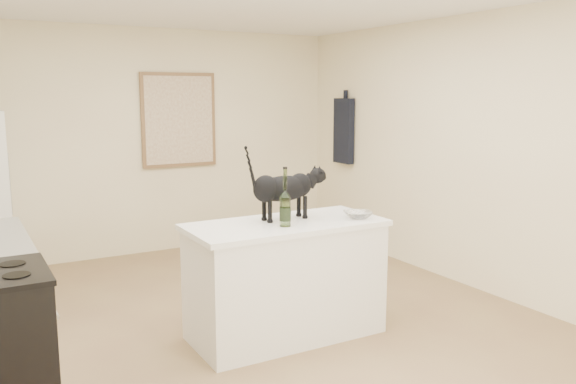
{
  "coord_description": "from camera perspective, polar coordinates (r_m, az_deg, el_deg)",
  "views": [
    {
      "loc": [
        -2.05,
        -4.03,
        1.86
      ],
      "look_at": [
        0.15,
        -0.15,
        1.12
      ],
      "focal_mm": 37.07,
      "sensor_mm": 36.0,
      "label": 1
    }
  ],
  "objects": [
    {
      "name": "fridge_paper",
      "position": [
        6.44,
        -25.44,
        2.54
      ],
      "size": [
        0.04,
        0.12,
        0.16
      ],
      "primitive_type": "cube",
      "rotation": [
        0.0,
        0.0,
        -0.31
      ],
      "color": "white",
      "rests_on": "fridge"
    },
    {
      "name": "artwork_canvas",
      "position": [
        7.14,
        -10.37,
        6.8
      ],
      "size": [
        0.82,
        0.0,
        1.02
      ],
      "primitive_type": "cube",
      "color": "beige",
      "rests_on": "wall_back"
    },
    {
      "name": "hanging_garment",
      "position": [
        7.43,
        5.36,
        5.85
      ],
      "size": [
        0.08,
        0.34,
        0.8
      ],
      "primitive_type": "cube",
      "color": "black",
      "rests_on": "wall_right"
    },
    {
      "name": "glass_bowl",
      "position": [
        4.66,
        6.71,
        -2.19
      ],
      "size": [
        0.28,
        0.28,
        0.05
      ],
      "primitive_type": "imported",
      "rotation": [
        0.0,
        0.0,
        -0.36
      ],
      "color": "silver",
      "rests_on": "island_top"
    },
    {
      "name": "wall_back",
      "position": [
        7.11,
        -12.73,
        4.69
      ],
      "size": [
        4.5,
        0.0,
        4.5
      ],
      "primitive_type": "plane",
      "rotation": [
        1.57,
        0.0,
        0.0
      ],
      "color": "#EFE7B9",
      "rests_on": "ground"
    },
    {
      "name": "wine_bottle",
      "position": [
        4.32,
        -0.28,
        -0.8
      ],
      "size": [
        0.09,
        0.09,
        0.39
      ],
      "primitive_type": "cylinder",
      "rotation": [
        0.0,
        0.0,
        -0.16
      ],
      "color": "#395D25",
      "rests_on": "island_top"
    },
    {
      "name": "black_cat",
      "position": [
        4.55,
        -0.43,
        0.02
      ],
      "size": [
        0.62,
        0.19,
        0.43
      ],
      "primitive_type": null,
      "rotation": [
        0.0,
        0.0,
        0.01
      ],
      "color": "black",
      "rests_on": "island_top"
    },
    {
      "name": "island_top",
      "position": [
        4.5,
        -0.24,
        -3.16
      ],
      "size": [
        1.5,
        0.7,
        0.04
      ],
      "primitive_type": "cube",
      "color": "white",
      "rests_on": "island_base"
    },
    {
      "name": "floor",
      "position": [
        4.89,
        -2.46,
        -12.94
      ],
      "size": [
        5.5,
        5.5,
        0.0
      ],
      "primitive_type": "plane",
      "color": "olive",
      "rests_on": "ground"
    },
    {
      "name": "artwork_frame",
      "position": [
        7.15,
        -10.41,
        6.8
      ],
      "size": [
        0.9,
        0.03,
        1.1
      ],
      "primitive_type": "cube",
      "color": "brown",
      "rests_on": "wall_back"
    },
    {
      "name": "island_base",
      "position": [
        4.62,
        -0.24,
        -8.61
      ],
      "size": [
        1.44,
        0.67,
        0.86
      ],
      "primitive_type": "cube",
      "color": "white",
      "rests_on": "floor"
    },
    {
      "name": "wall_right",
      "position": [
        5.92,
        17.26,
        3.58
      ],
      "size": [
        0.0,
        5.5,
        5.5
      ],
      "primitive_type": "plane",
      "rotation": [
        1.57,
        0.0,
        -1.57
      ],
      "color": "#EFE7B9",
      "rests_on": "ground"
    }
  ]
}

